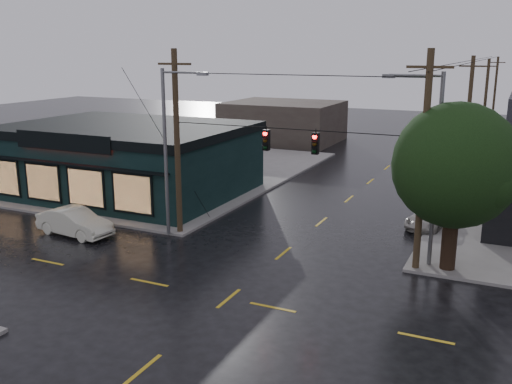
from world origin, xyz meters
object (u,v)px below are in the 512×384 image
at_px(utility_pole_nw, 180,234).
at_px(utility_pole_ne, 415,270).
at_px(sedan_cream, 75,222).
at_px(corner_tree, 456,166).
at_px(suv_silver, 429,218).

height_order(utility_pole_nw, utility_pole_ne, same).
xyz_separation_m(utility_pole_nw, sedan_cream, (-5.15, -2.72, 0.76)).
height_order(corner_tree, utility_pole_ne, corner_tree).
height_order(utility_pole_ne, suv_silver, utility_pole_ne).
relative_size(corner_tree, suv_silver, 1.92).
height_order(utility_pole_nw, sedan_cream, utility_pole_nw).
relative_size(utility_pole_nw, sedan_cream, 2.19).
bearing_deg(suv_silver, sedan_cream, -141.85).
bearing_deg(sedan_cream, suv_silver, -55.10).
height_order(sedan_cream, suv_silver, sedan_cream).
relative_size(corner_tree, sedan_cream, 1.68).
bearing_deg(suv_silver, utility_pole_nw, -141.34).
relative_size(utility_pole_nw, suv_silver, 2.51).
xyz_separation_m(corner_tree, utility_pole_ne, (-1.36, -0.50, -5.03)).
relative_size(utility_pole_ne, sedan_cream, 2.19).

